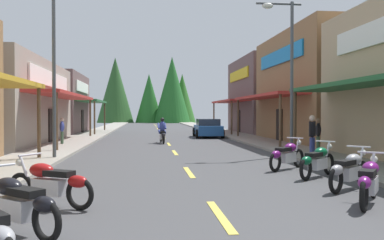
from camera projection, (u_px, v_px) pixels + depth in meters
ground at (164, 138)px, 32.22m from camera, size 9.05×95.97×0.10m
sidewalk_left at (86, 137)px, 31.59m from camera, size 2.57×95.97×0.12m
sidewalk_right at (238, 136)px, 32.85m from camera, size 2.57×95.97×0.12m
centerline_dashes at (163, 136)px, 34.26m from camera, size 0.16×69.46×0.01m
storefront_left_far at (43, 104)px, 37.75m from camera, size 8.71×9.74×5.34m
storefront_right_middle at (338, 88)px, 27.02m from camera, size 9.54×11.49×6.92m
storefront_right_far at (284, 96)px, 38.77m from camera, size 10.25×10.33×6.78m
streetlamp_left at (61, 51)px, 16.54m from camera, size 1.98×0.30×6.67m
streetlamp_right at (286, 57)px, 18.12m from camera, size 1.98×0.30×6.64m
motorcycle_parked_right_2 at (369, 181)px, 8.56m from camera, size 1.34×1.79×1.04m
motorcycle_parked_right_3 at (349, 170)px, 10.20m from camera, size 1.71×1.44×1.04m
motorcycle_parked_right_4 at (317, 161)px, 12.12m from camera, size 1.66×1.51×1.04m
motorcycle_parked_right_5 at (287, 155)px, 13.81m from camera, size 1.67×1.49×1.04m
motorcycle_parked_left_2 at (17, 203)px, 6.45m from camera, size 1.68×1.48×1.04m
motorcycle_parked_left_3 at (50, 182)px, 8.35m from camera, size 1.90×1.16×1.04m
rider_cruising_lead at (162, 133)px, 25.73m from camera, size 0.60×2.14×1.57m
pedestrian_by_shop at (312, 134)px, 16.65m from camera, size 0.44×0.44×1.77m
pedestrian_browsing at (62, 130)px, 23.67m from camera, size 0.28×0.57×1.59m
pedestrian_waiting at (318, 134)px, 18.51m from camera, size 0.40×0.51×1.63m
parked_car_curbside at (208, 128)px, 31.91m from camera, size 2.18×4.36×1.40m
treeline_backdrop at (150, 92)px, 78.51m from camera, size 18.49×8.51×12.19m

